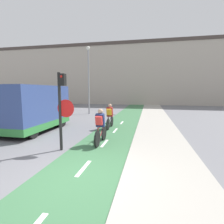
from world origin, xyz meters
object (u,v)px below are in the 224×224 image
at_px(street_lamp_far, 89,73).
at_px(van, 33,109).
at_px(traffic_light_pole, 62,103).
at_px(cyclist_near, 100,127).
at_px(cyclist_far, 110,117).

bearing_deg(street_lamp_far, van, -94.71).
distance_m(traffic_light_pole, cyclist_near, 1.96).
height_order(traffic_light_pole, street_lamp_far, street_lamp_far).
relative_size(street_lamp_far, van, 1.45).
relative_size(street_lamp_far, cyclist_near, 3.62).
height_order(street_lamp_far, cyclist_near, street_lamp_far).
bearing_deg(traffic_light_pole, van, 139.98).
bearing_deg(cyclist_far, van, -159.81).
distance_m(traffic_light_pole, cyclist_far, 4.44).
height_order(traffic_light_pole, cyclist_near, traffic_light_pole).
xyz_separation_m(street_lamp_far, cyclist_far, (3.47, -6.16, -3.27)).
bearing_deg(traffic_light_pole, street_lamp_far, 103.91).
relative_size(cyclist_far, van, 0.38).
bearing_deg(van, street_lamp_far, 85.29).
distance_m(traffic_light_pole, van, 4.22).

